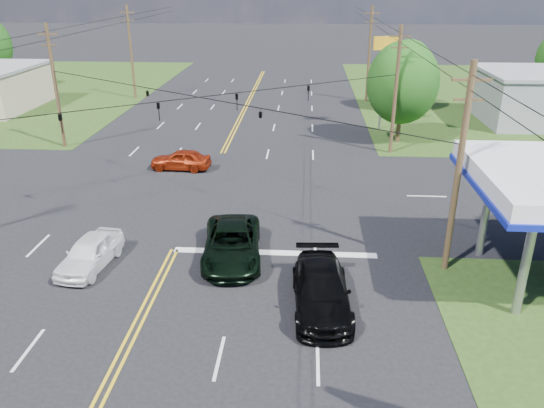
# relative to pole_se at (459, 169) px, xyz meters

# --- Properties ---
(ground) EXTENTS (280.00, 280.00, 0.00)m
(ground) POSITION_rel_pole_se_xyz_m (-13.00, 9.00, -4.92)
(ground) COLOR black
(ground) RESTS_ON ground
(stop_bar) EXTENTS (10.00, 0.50, 0.02)m
(stop_bar) POSITION_rel_pole_se_xyz_m (-8.00, 1.00, -4.92)
(stop_bar) COLOR silver
(stop_bar) RESTS_ON ground
(pole_se) EXTENTS (1.60, 0.28, 9.50)m
(pole_se) POSITION_rel_pole_se_xyz_m (0.00, 0.00, 0.00)
(pole_se) COLOR #47301E
(pole_se) RESTS_ON ground
(pole_nw) EXTENTS (1.60, 0.28, 9.50)m
(pole_nw) POSITION_rel_pole_se_xyz_m (-26.00, 18.00, 0.00)
(pole_nw) COLOR #47301E
(pole_nw) RESTS_ON ground
(pole_ne) EXTENTS (1.60, 0.28, 9.50)m
(pole_ne) POSITION_rel_pole_se_xyz_m (0.00, 18.00, 0.00)
(pole_ne) COLOR #47301E
(pole_ne) RESTS_ON ground
(pole_left_far) EXTENTS (1.60, 0.28, 10.00)m
(pole_left_far) POSITION_rel_pole_se_xyz_m (-26.00, 37.00, 0.25)
(pole_left_far) COLOR #47301E
(pole_left_far) RESTS_ON ground
(pole_right_far) EXTENTS (1.60, 0.28, 10.00)m
(pole_right_far) POSITION_rel_pole_se_xyz_m (0.00, 37.00, 0.25)
(pole_right_far) COLOR #47301E
(pole_right_far) RESTS_ON ground
(span_wire_signals) EXTENTS (26.00, 18.00, 1.13)m
(span_wire_signals) POSITION_rel_pole_se_xyz_m (-13.00, 9.00, 1.08)
(span_wire_signals) COLOR black
(span_wire_signals) RESTS_ON ground
(power_lines) EXTENTS (26.04, 100.00, 0.64)m
(power_lines) POSITION_rel_pole_se_xyz_m (-13.00, 7.00, 3.68)
(power_lines) COLOR black
(power_lines) RESTS_ON ground
(tree_right_a) EXTENTS (5.70, 5.70, 8.18)m
(tree_right_a) POSITION_rel_pole_se_xyz_m (1.00, 21.00, -0.05)
(tree_right_a) COLOR #47301E
(tree_right_a) RESTS_ON ground
(tree_right_b) EXTENTS (4.94, 4.94, 7.09)m
(tree_right_b) POSITION_rel_pole_se_xyz_m (3.50, 33.00, -0.70)
(tree_right_b) COLOR #47301E
(tree_right_b) RESTS_ON ground
(pickup_dkgreen) EXTENTS (3.23, 6.04, 1.61)m
(pickup_dkgreen) POSITION_rel_pole_se_xyz_m (-10.00, 0.31, -4.11)
(pickup_dkgreen) COLOR black
(pickup_dkgreen) RESTS_ON ground
(suv_black) EXTENTS (2.57, 5.68, 1.62)m
(suv_black) POSITION_rel_pole_se_xyz_m (-5.83, -3.54, -4.11)
(suv_black) COLOR black
(suv_black) RESTS_ON ground
(pickup_white) EXTENTS (2.26, 4.49, 1.47)m
(pickup_white) POSITION_rel_pole_se_xyz_m (-16.50, -0.88, -4.18)
(pickup_white) COLOR white
(pickup_white) RESTS_ON ground
(sedan_red) EXTENTS (4.29, 1.90, 1.43)m
(sedan_red) POSITION_rel_pole_se_xyz_m (-15.38, 13.11, -4.20)
(sedan_red) COLOR maroon
(sedan_red) RESTS_ON ground
(polesign_ne) EXTENTS (2.19, 0.94, 8.08)m
(polesign_ne) POSITION_rel_pole_se_xyz_m (0.00, 25.06, 1.39)
(polesign_ne) COLOR #A5A5AA
(polesign_ne) RESTS_ON ground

